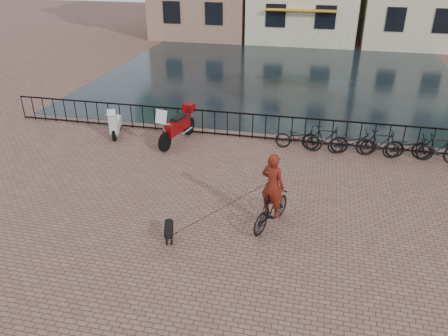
% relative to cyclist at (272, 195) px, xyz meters
% --- Properties ---
extents(ground, '(100.00, 100.00, 0.00)m').
position_rel_cyclist_xyz_m(ground, '(-1.45, -2.25, -0.94)').
color(ground, brown).
rests_on(ground, ground).
extents(canal_water, '(20.00, 20.00, 0.00)m').
position_rel_cyclist_xyz_m(canal_water, '(-1.45, 15.05, -0.94)').
color(canal_water, black).
rests_on(canal_water, ground).
extents(railing, '(20.00, 0.05, 1.02)m').
position_rel_cyclist_xyz_m(railing, '(-1.45, 5.75, -0.44)').
color(railing, black).
rests_on(railing, ground).
extents(cyclist, '(1.18, 1.87, 2.49)m').
position_rel_cyclist_xyz_m(cyclist, '(0.00, 0.00, 0.00)').
color(cyclist, black).
rests_on(cyclist, ground).
extents(dog, '(0.52, 0.88, 0.57)m').
position_rel_cyclist_xyz_m(dog, '(-2.43, -1.22, -0.66)').
color(dog, black).
rests_on(dog, ground).
extents(motorcycle, '(1.04, 2.35, 1.64)m').
position_rel_cyclist_xyz_m(motorcycle, '(-4.17, 4.78, -0.13)').
color(motorcycle, maroon).
rests_on(motorcycle, ground).
extents(scooter, '(0.79, 1.48, 1.32)m').
position_rel_cyclist_xyz_m(scooter, '(-6.74, 4.91, -0.28)').
color(scooter, beige).
rests_on(scooter, ground).
extents(parked_bike_0, '(1.76, 0.73, 0.90)m').
position_rel_cyclist_xyz_m(parked_bike_0, '(0.35, 5.15, -0.49)').
color(parked_bike_0, black).
rests_on(parked_bike_0, ground).
extents(parked_bike_1, '(1.69, 0.56, 1.00)m').
position_rel_cyclist_xyz_m(parked_bike_1, '(1.30, 5.15, -0.44)').
color(parked_bike_1, black).
rests_on(parked_bike_1, ground).
extents(parked_bike_2, '(1.78, 0.82, 0.90)m').
position_rel_cyclist_xyz_m(parked_bike_2, '(2.25, 5.15, -0.49)').
color(parked_bike_2, black).
rests_on(parked_bike_2, ground).
extents(parked_bike_3, '(1.67, 0.50, 1.00)m').
position_rel_cyclist_xyz_m(parked_bike_3, '(3.20, 5.15, -0.44)').
color(parked_bike_3, black).
rests_on(parked_bike_3, ground).
extents(parked_bike_4, '(1.76, 0.73, 0.90)m').
position_rel_cyclist_xyz_m(parked_bike_4, '(4.15, 5.15, -0.49)').
color(parked_bike_4, black).
rests_on(parked_bike_4, ground).
extents(parked_bike_5, '(1.72, 0.74, 1.00)m').
position_rel_cyclist_xyz_m(parked_bike_5, '(5.10, 5.15, -0.44)').
color(parked_bike_5, black).
rests_on(parked_bike_5, ground).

